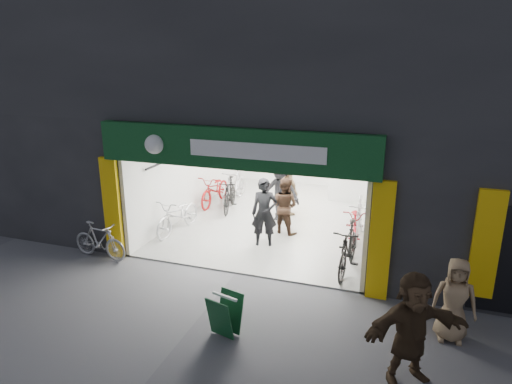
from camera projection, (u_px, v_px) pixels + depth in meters
The scene contains 17 objects.
ground at pixel (235, 274), 10.82m from camera, with size 60.00×60.00×0.00m, color #56565B.
building at pixel (321, 77), 13.80m from camera, with size 17.00×10.27×8.00m.
bike_left_front at pixel (178, 215), 13.17m from camera, with size 0.71×2.03×1.06m, color silver.
bike_left_midfront at pixel (230, 195), 14.98m from camera, with size 0.52×1.83×1.10m, color black.
bike_left_midback at pixel (215, 190), 15.58m from camera, with size 0.71×2.04×1.07m, color #9A0E0F.
bike_left_back at pixel (234, 185), 15.85m from camera, with size 0.56×1.99×1.19m, color #B6B5BB.
bike_right_front at pixel (348, 249), 10.73m from camera, with size 0.57×2.01×1.21m, color black.
bike_right_mid at pixel (355, 224), 12.54m from camera, with size 0.69×1.97×1.04m, color maroon.
bike_right_back at pixel (359, 219), 12.68m from camera, with size 0.55×1.94×1.16m, color #ABAAAF.
parked_bike at pixel (100, 241), 11.49m from camera, with size 0.46×1.62×0.97m, color #ABABB0.
customer_a at pixel (264, 213), 12.10m from camera, with size 0.69×0.45×1.89m, color black.
customer_b at pixel (284, 206), 13.00m from camera, with size 0.81×0.63×1.67m, color #352218.
customer_c at pixel (280, 192), 13.94m from camera, with size 1.23×0.71×1.90m, color black.
customer_d at pixel (289, 191), 14.43m from camera, with size 0.96×0.40×1.64m, color #997C59.
pedestrian_near at pixel (454, 300), 8.14m from camera, with size 0.78×0.51×1.59m, color #937756.
pedestrian_far at pixel (411, 328), 7.06m from camera, with size 1.74×0.55×1.87m, color #3B2A1B.
sandwich_board at pixel (225, 314), 8.36m from camera, with size 0.63×0.64×0.79m.
Camera 1 is at (3.60, -9.11, 5.03)m, focal length 32.00 mm.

